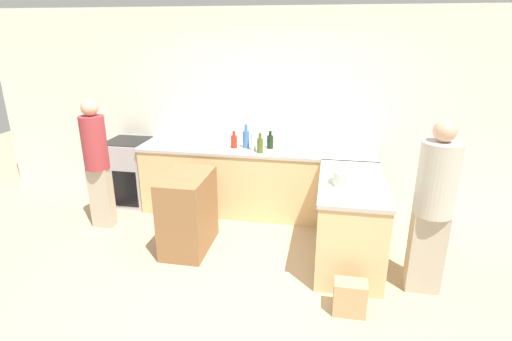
{
  "coord_description": "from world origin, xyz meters",
  "views": [
    {
      "loc": [
        0.93,
        -3.29,
        2.4
      ],
      "look_at": [
        0.19,
        0.71,
        0.97
      ],
      "focal_mm": 28.0,
      "sensor_mm": 36.0,
      "label": 1
    }
  ],
  "objects_px": {
    "range_oven": "(130,172)",
    "water_bottle_blue": "(246,139)",
    "paper_bag": "(350,298)",
    "olive_oil_bottle": "(260,145)",
    "island_table": "(188,212)",
    "mixing_bowl": "(353,178)",
    "wine_bottle_dark": "(270,141)",
    "person_by_range": "(97,159)",
    "vinegar_bottle_clear": "(253,141)",
    "person_at_peninsula": "(433,203)",
    "hot_sauce_bottle": "(234,141)"
  },
  "relations": [
    {
      "from": "range_oven",
      "to": "wine_bottle_dark",
      "type": "xyz_separation_m",
      "value": [
        2.04,
        0.02,
        0.55
      ]
    },
    {
      "from": "hot_sauce_bottle",
      "to": "person_by_range",
      "type": "xyz_separation_m",
      "value": [
        -1.57,
        -0.74,
        -0.11
      ]
    },
    {
      "from": "range_oven",
      "to": "island_table",
      "type": "distance_m",
      "value": 1.69
    },
    {
      "from": "water_bottle_blue",
      "to": "wine_bottle_dark",
      "type": "height_order",
      "value": "water_bottle_blue"
    },
    {
      "from": "person_at_peninsula",
      "to": "olive_oil_bottle",
      "type": "bearing_deg",
      "value": 145.76
    },
    {
      "from": "wine_bottle_dark",
      "to": "water_bottle_blue",
      "type": "bearing_deg",
      "value": -174.32
    },
    {
      "from": "range_oven",
      "to": "mixing_bowl",
      "type": "xyz_separation_m",
      "value": [
        3.06,
        -1.14,
        0.53
      ]
    },
    {
      "from": "vinegar_bottle_clear",
      "to": "person_at_peninsula",
      "type": "distance_m",
      "value": 2.35
    },
    {
      "from": "mixing_bowl",
      "to": "water_bottle_blue",
      "type": "xyz_separation_m",
      "value": [
        -1.33,
        1.13,
        0.05
      ]
    },
    {
      "from": "range_oven",
      "to": "paper_bag",
      "type": "bearing_deg",
      "value": -32.47
    },
    {
      "from": "island_table",
      "to": "mixing_bowl",
      "type": "distance_m",
      "value": 1.87
    },
    {
      "from": "hot_sauce_bottle",
      "to": "person_at_peninsula",
      "type": "bearing_deg",
      "value": -32.56
    },
    {
      "from": "water_bottle_blue",
      "to": "person_at_peninsula",
      "type": "bearing_deg",
      "value": -35.08
    },
    {
      "from": "paper_bag",
      "to": "olive_oil_bottle",
      "type": "bearing_deg",
      "value": 122.74
    },
    {
      "from": "vinegar_bottle_clear",
      "to": "wine_bottle_dark",
      "type": "xyz_separation_m",
      "value": [
        0.2,
        0.13,
        -0.03
      ]
    },
    {
      "from": "water_bottle_blue",
      "to": "person_by_range",
      "type": "relative_size",
      "value": 0.19
    },
    {
      "from": "wine_bottle_dark",
      "to": "person_at_peninsula",
      "type": "bearing_deg",
      "value": -40.35
    },
    {
      "from": "island_table",
      "to": "hot_sauce_bottle",
      "type": "bearing_deg",
      "value": 74.57
    },
    {
      "from": "olive_oil_bottle",
      "to": "person_at_peninsula",
      "type": "distance_m",
      "value": 2.21
    },
    {
      "from": "water_bottle_blue",
      "to": "paper_bag",
      "type": "bearing_deg",
      "value": -55.3
    },
    {
      "from": "island_table",
      "to": "vinegar_bottle_clear",
      "type": "distance_m",
      "value": 1.29
    },
    {
      "from": "person_by_range",
      "to": "olive_oil_bottle",
      "type": "bearing_deg",
      "value": 16.31
    },
    {
      "from": "island_table",
      "to": "wine_bottle_dark",
      "type": "xyz_separation_m",
      "value": [
        0.77,
        1.12,
        0.57
      ]
    },
    {
      "from": "wine_bottle_dark",
      "to": "person_at_peninsula",
      "type": "relative_size",
      "value": 0.14
    },
    {
      "from": "water_bottle_blue",
      "to": "person_by_range",
      "type": "distance_m",
      "value": 1.89
    },
    {
      "from": "range_oven",
      "to": "paper_bag",
      "type": "height_order",
      "value": "range_oven"
    },
    {
      "from": "mixing_bowl",
      "to": "paper_bag",
      "type": "distance_m",
      "value": 1.17
    },
    {
      "from": "person_by_range",
      "to": "paper_bag",
      "type": "relative_size",
      "value": 5.14
    },
    {
      "from": "hot_sauce_bottle",
      "to": "person_by_range",
      "type": "height_order",
      "value": "person_by_range"
    },
    {
      "from": "olive_oil_bottle",
      "to": "person_by_range",
      "type": "bearing_deg",
      "value": -163.69
    },
    {
      "from": "range_oven",
      "to": "hot_sauce_bottle",
      "type": "height_order",
      "value": "hot_sauce_bottle"
    },
    {
      "from": "water_bottle_blue",
      "to": "paper_bag",
      "type": "distance_m",
      "value": 2.52
    },
    {
      "from": "person_by_range",
      "to": "wine_bottle_dark",
      "type": "bearing_deg",
      "value": 21.31
    },
    {
      "from": "range_oven",
      "to": "wine_bottle_dark",
      "type": "relative_size",
      "value": 4.02
    },
    {
      "from": "mixing_bowl",
      "to": "vinegar_bottle_clear",
      "type": "bearing_deg",
      "value": 139.76
    },
    {
      "from": "wine_bottle_dark",
      "to": "paper_bag",
      "type": "xyz_separation_m",
      "value": [
        1.02,
        -1.97,
        -0.86
      ]
    },
    {
      "from": "range_oven",
      "to": "person_at_peninsula",
      "type": "bearing_deg",
      "value": -21.05
    },
    {
      "from": "range_oven",
      "to": "vinegar_bottle_clear",
      "type": "height_order",
      "value": "vinegar_bottle_clear"
    },
    {
      "from": "olive_oil_bottle",
      "to": "mixing_bowl",
      "type": "bearing_deg",
      "value": -40.03
    },
    {
      "from": "paper_bag",
      "to": "island_table",
      "type": "bearing_deg",
      "value": 154.71
    },
    {
      "from": "olive_oil_bottle",
      "to": "person_by_range",
      "type": "height_order",
      "value": "person_by_range"
    },
    {
      "from": "vinegar_bottle_clear",
      "to": "paper_bag",
      "type": "height_order",
      "value": "vinegar_bottle_clear"
    },
    {
      "from": "person_at_peninsula",
      "to": "water_bottle_blue",
      "type": "bearing_deg",
      "value": 144.92
    },
    {
      "from": "range_oven",
      "to": "water_bottle_blue",
      "type": "height_order",
      "value": "water_bottle_blue"
    },
    {
      "from": "range_oven",
      "to": "person_at_peninsula",
      "type": "xyz_separation_m",
      "value": [
        3.77,
        -1.45,
        0.45
      ]
    },
    {
      "from": "wine_bottle_dark",
      "to": "person_at_peninsula",
      "type": "xyz_separation_m",
      "value": [
        1.73,
        -1.47,
        -0.1
      ]
    },
    {
      "from": "water_bottle_blue",
      "to": "person_at_peninsula",
      "type": "xyz_separation_m",
      "value": [
        2.05,
        -1.44,
        -0.14
      ]
    },
    {
      "from": "island_table",
      "to": "mixing_bowl",
      "type": "relative_size",
      "value": 2.26
    },
    {
      "from": "wine_bottle_dark",
      "to": "hot_sauce_bottle",
      "type": "relative_size",
      "value": 1.03
    },
    {
      "from": "water_bottle_blue",
      "to": "mixing_bowl",
      "type": "bearing_deg",
      "value": -40.26
    }
  ]
}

